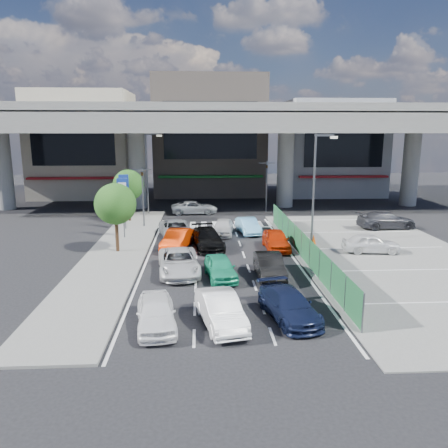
{
  "coord_description": "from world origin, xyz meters",
  "views": [
    {
      "loc": [
        -1.27,
        -25.3,
        8.21
      ],
      "look_at": [
        0.29,
        3.52,
        2.04
      ],
      "focal_mm": 35.0,
      "sensor_mm": 36.0,
      "label": 1
    }
  ],
  "objects": [
    {
      "name": "tree_near",
      "position": [
        -7.0,
        4.0,
        3.39
      ],
      "size": [
        2.8,
        2.8,
        4.8
      ],
      "color": "#382314",
      "rests_on": "ground"
    },
    {
      "name": "taxi_orange_left",
      "position": [
        -2.96,
        4.81,
        0.69
      ],
      "size": [
        2.33,
        4.4,
        1.38
      ],
      "primitive_type": "imported",
      "rotation": [
        0.0,
        0.0,
        -0.22
      ],
      "color": "#ED3305",
      "rests_on": "ground"
    },
    {
      "name": "sidewalk_left",
      "position": [
        -7.0,
        4.0,
        0.06
      ],
      "size": [
        4.0,
        30.0,
        0.12
      ],
      "primitive_type": "cube",
      "color": "slate",
      "rests_on": "ground"
    },
    {
      "name": "parked_sedan_white",
      "position": [
        10.3,
        2.9,
        0.71
      ],
      "size": [
        3.95,
        1.91,
        1.3
      ],
      "primitive_type": "imported",
      "rotation": [
        0.0,
        0.0,
        1.47
      ],
      "color": "silver",
      "rests_on": "parking_lot"
    },
    {
      "name": "crossing_wagon_silver",
      "position": [
        -1.9,
        18.16,
        0.64
      ],
      "size": [
        4.78,
        2.48,
        1.29
      ],
      "primitive_type": "imported",
      "rotation": [
        0.0,
        0.0,
        1.65
      ],
      "color": "#BABEC3",
      "rests_on": "ground"
    },
    {
      "name": "wagon_silver_front_left",
      "position": [
        -3.21,
        8.02,
        0.69
      ],
      "size": [
        3.2,
        5.31,
        1.38
      ],
      "primitive_type": "imported",
      "rotation": [
        0.0,
        0.0,
        0.19
      ],
      "color": "#909497",
      "rests_on": "ground"
    },
    {
      "name": "building_center",
      "position": [
        0.0,
        32.97,
        7.49
      ],
      "size": [
        14.0,
        10.9,
        15.0
      ],
      "color": "gray",
      "rests_on": "ground"
    },
    {
      "name": "minivan_navy_back",
      "position": [
        2.59,
        -7.29,
        0.63
      ],
      "size": [
        2.66,
        4.64,
        1.27
      ],
      "primitive_type": "imported",
      "rotation": [
        0.0,
        0.0,
        0.21
      ],
      "color": "#101732",
      "rests_on": "ground"
    },
    {
      "name": "fence_run",
      "position": [
        5.3,
        1.0,
        0.9
      ],
      "size": [
        0.16,
        22.0,
        1.8
      ],
      "primitive_type": null,
      "color": "#1E5831",
      "rests_on": "ground"
    },
    {
      "name": "sedan_white_mid_left",
      "position": [
        -2.59,
        -0.69,
        0.69
      ],
      "size": [
        2.81,
        5.18,
        1.38
      ],
      "primitive_type": "imported",
      "rotation": [
        0.0,
        0.0,
        0.11
      ],
      "color": "silver",
      "rests_on": "ground"
    },
    {
      "name": "traffic_cone",
      "position": [
        6.98,
        5.33,
        0.42
      ],
      "size": [
        0.37,
        0.37,
        0.73
      ],
      "primitive_type": "cone",
      "rotation": [
        0.0,
        0.0,
        -0.0
      ],
      "color": "#E7540C",
      "rests_on": "parking_lot"
    },
    {
      "name": "taxi_teal_mid",
      "position": [
        -0.2,
        -1.71,
        0.64
      ],
      "size": [
        2.03,
        3.94,
        1.28
      ],
      "primitive_type": "imported",
      "rotation": [
        0.0,
        0.0,
        0.14
      ],
      "color": "#1EA879",
      "rests_on": "ground"
    },
    {
      "name": "building_west",
      "position": [
        -16.0,
        31.97,
        6.49
      ],
      "size": [
        12.0,
        10.9,
        13.0
      ],
      "color": "#ACA18B",
      "rests_on": "ground"
    },
    {
      "name": "tree_far",
      "position": [
        -7.8,
        14.5,
        3.39
      ],
      "size": [
        2.8,
        2.8,
        4.8
      ],
      "color": "#382314",
      "rests_on": "ground"
    },
    {
      "name": "building_east",
      "position": [
        16.0,
        31.97,
        5.99
      ],
      "size": [
        12.0,
        10.9,
        12.0
      ],
      "color": "gray",
      "rests_on": "ground"
    },
    {
      "name": "parked_sedan_dgrey",
      "position": [
        14.49,
        10.24,
        0.77
      ],
      "size": [
        5.05,
        2.34,
        1.43
      ],
      "primitive_type": "imported",
      "rotation": [
        0.0,
        0.0,
        1.64
      ],
      "color": "#333339",
      "rests_on": "parking_lot"
    },
    {
      "name": "traffic_light_left",
      "position": [
        -6.2,
        12.0,
        3.94
      ],
      "size": [
        1.6,
        1.24,
        5.2
      ],
      "color": "#595B60",
      "rests_on": "ground"
    },
    {
      "name": "signboard_far",
      "position": [
        -7.6,
        10.99,
        3.06
      ],
      "size": [
        0.8,
        0.14,
        4.7
      ],
      "color": "#595B60",
      "rests_on": "ground"
    },
    {
      "name": "expressway",
      "position": [
        0.0,
        22.0,
        8.76
      ],
      "size": [
        64.0,
        14.0,
        10.75
      ],
      "color": "slate",
      "rests_on": "ground"
    },
    {
      "name": "traffic_light_right",
      "position": [
        5.5,
        19.0,
        3.94
      ],
      "size": [
        1.6,
        1.24,
        5.2
      ],
      "color": "#595B60",
      "rests_on": "ground"
    },
    {
      "name": "taxi_orange_right",
      "position": [
        4.02,
        4.27,
        0.69
      ],
      "size": [
        1.65,
        4.06,
        1.38
      ],
      "primitive_type": "imported",
      "rotation": [
        0.0,
        0.0,
        0.01
      ],
      "color": "red",
      "rests_on": "ground"
    },
    {
      "name": "parking_lot",
      "position": [
        11.0,
        2.0,
        0.03
      ],
      "size": [
        12.0,
        28.0,
        0.06
      ],
      "primitive_type": "cube",
      "color": "slate",
      "rests_on": "ground"
    },
    {
      "name": "sedan_white_front_mid",
      "position": [
        0.51,
        8.86,
        0.65
      ],
      "size": [
        2.0,
        3.96,
        1.29
      ],
      "primitive_type": "imported",
      "rotation": [
        0.0,
        0.0,
        -0.13
      ],
      "color": "silver",
      "rests_on": "ground"
    },
    {
      "name": "hatch_white_back_mid",
      "position": [
        -0.47,
        -7.78,
        0.69
      ],
      "size": [
        2.31,
        4.4,
        1.38
      ],
      "primitive_type": "imported",
      "rotation": [
        0.0,
        0.0,
        0.21
      ],
      "color": "white",
      "rests_on": "ground"
    },
    {
      "name": "ground",
      "position": [
        0.0,
        0.0,
        0.0
      ],
      "size": [
        120.0,
        120.0,
        0.0
      ],
      "primitive_type": "plane",
      "color": "black",
      "rests_on": "ground"
    },
    {
      "name": "hatch_black_mid_right",
      "position": [
        2.6,
        -1.65,
        0.67
      ],
      "size": [
        1.43,
        4.09,
        1.35
      ],
      "primitive_type": "imported",
      "rotation": [
        0.0,
        0.0,
        -0.0
      ],
      "color": "black",
      "rests_on": "ground"
    },
    {
      "name": "signboard_near",
      "position": [
        -7.2,
        7.99,
        3.06
      ],
      "size": [
        0.8,
        0.14,
        4.7
      ],
      "color": "#595B60",
      "rests_on": "ground"
    },
    {
      "name": "street_lamp_right",
      "position": [
        7.17,
        6.0,
        4.77
      ],
      "size": [
        1.65,
        0.22,
        8.0
      ],
      "color": "#595B60",
      "rests_on": "ground"
    },
    {
      "name": "van_white_back_left",
      "position": [
        -3.21,
        -7.9,
        0.68
      ],
      "size": [
        2.12,
        4.18,
        1.36
      ],
      "primitive_type": "imported",
      "rotation": [
        0.0,
        0.0,
        0.13
      ],
      "color": "white",
      "rests_on": "ground"
    },
    {
      "name": "sedan_black_mid",
      "position": [
        -0.82,
        4.96,
        0.69
      ],
      "size": [
        2.65,
        5.0,
        1.38
      ],
      "primitive_type": "imported",
      "rotation": [
        0.0,
        0.0,
        0.16
      ],
      "color": "black",
      "rests_on": "ground"
    },
    {
      "name": "kei_truck_front_right",
      "position": [
        2.58,
        9.33,
        0.63
      ],
      "size": [
        1.93,
        3.98,
        1.26
      ],
      "primitive_type": "imported",
      "rotation": [
        0.0,
        0.0,
        0.16
      ],
      "color": "#6BBCED",
      "rests_on": "ground"
    },
    {
      "name": "street_lamp_left",
      "position": [
        -6.33,
        18.0,
        4.77
      ],
      "size": [
        1.65,
        0.22,
        8.0
      ],
      "color": "#595B60",
      "rests_on": "ground"
    }
  ]
}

